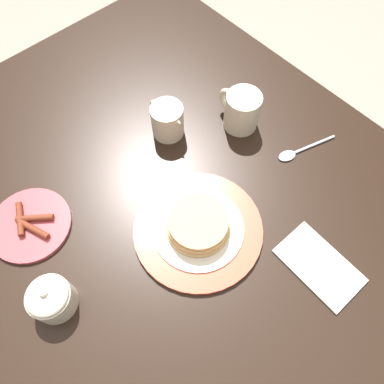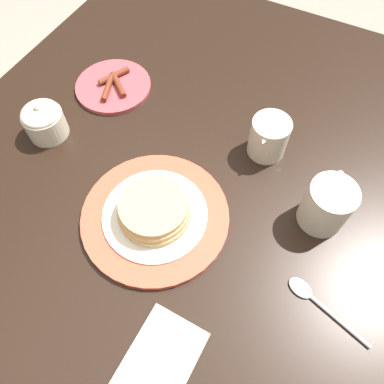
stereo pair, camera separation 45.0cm
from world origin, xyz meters
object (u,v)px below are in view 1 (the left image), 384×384
Objects in this scene: napkin at (319,265)px; sugar_bowl at (51,298)px; coffee_mug at (241,110)px; creamer_pitcher at (168,120)px; side_plate_bacon at (30,224)px; spoon at (297,152)px; pancake_plate at (198,227)px.

sugar_bowl is at bearing 55.95° from napkin.
creamer_pitcher is at bearing 56.68° from coffee_mug.
spoon is (-0.27, -0.59, -0.00)m from side_plate_bacon.
spoon is at bearing -143.54° from creamer_pitcher.
napkin is at bearing 158.97° from coffee_mug.
spoon is (-0.16, -0.04, -0.05)m from coffee_mug.
side_plate_bacon is at bearing 88.98° from creamer_pitcher.
coffee_mug is 0.60m from sugar_bowl.
napkin is (-0.30, -0.45, -0.04)m from sugar_bowl.
spoon is at bearing -166.17° from coffee_mug.
pancake_plate is 0.28m from creamer_pitcher.
coffee_mug is (-0.11, -0.55, 0.04)m from side_plate_bacon.
side_plate_bacon is 0.40m from creamer_pitcher.
side_plate_bacon is (0.26, 0.27, -0.01)m from pancake_plate.
coffee_mug reaches higher than pancake_plate.
creamer_pitcher is (-0.01, -0.39, 0.04)m from side_plate_bacon.
sugar_bowl is (0.07, 0.32, 0.02)m from pancake_plate.
side_plate_bacon is 0.64m from spoon.
sugar_bowl is (-0.07, 0.60, -0.01)m from coffee_mug.
creamer_pitcher is 0.75× the size of spoon.
side_plate_bacon reaches higher than napkin.
sugar_bowl is at bearing 97.14° from coffee_mug.
coffee_mug is 0.41m from napkin.
pancake_plate is at bearing 118.01° from coffee_mug.
pancake_plate is at bearing 152.97° from creamer_pitcher.
spoon is at bearing -40.15° from napkin.
side_plate_bacon is 1.50× the size of creamer_pitcher.
coffee_mug is at bearing -61.99° from pancake_plate.
coffee_mug is at bearing -123.32° from creamer_pitcher.
pancake_plate is 1.58× the size of side_plate_bacon.
spoon reaches higher than napkin.
pancake_plate reaches higher than napkin.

